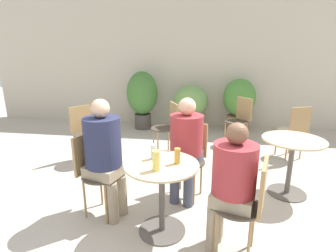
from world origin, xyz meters
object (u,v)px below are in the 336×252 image
(bistro_chair_5, at_px, (84,128))
(potted_plant_0, at_px, (142,96))
(bistro_chair_2, at_px, (94,166))
(seated_person_0, at_px, (232,178))
(bistro_chair_1, at_px, (190,152))
(seated_person_1, at_px, (186,142))
(bistro_chair_6, at_px, (295,127))
(bistro_chair_0, at_px, (249,199))
(beer_glass_1, at_px, (154,152))
(potted_plant_2, at_px, (239,102))
(beer_glass_0, at_px, (177,156))
(bistro_chair_3, at_px, (240,117))
(cafe_table_far, at_px, (292,155))
(potted_plant_1, at_px, (191,104))
(cafe_table_near, at_px, (162,185))
(seated_person_2, at_px, (104,150))
(bistro_chair_4, at_px, (168,123))
(beer_glass_2, at_px, (156,161))

(bistro_chair_5, height_order, potted_plant_0, potted_plant_0)
(bistro_chair_2, height_order, seated_person_0, seated_person_0)
(bistro_chair_1, height_order, seated_person_1, seated_person_1)
(bistro_chair_6, bearing_deg, bistro_chair_0, 43.63)
(bistro_chair_5, distance_m, beer_glass_1, 2.04)
(bistro_chair_0, distance_m, potted_plant_2, 3.88)
(bistro_chair_6, height_order, beer_glass_0, bistro_chair_6)
(bistro_chair_3, height_order, seated_person_0, seated_person_0)
(bistro_chair_2, bearing_deg, cafe_table_far, -56.07)
(cafe_table_far, bearing_deg, potted_plant_2, 96.91)
(potted_plant_1, bearing_deg, bistro_chair_0, -79.29)
(cafe_table_far, distance_m, bistro_chair_1, 1.23)
(cafe_table_near, distance_m, cafe_table_far, 1.71)
(seated_person_0, relative_size, potted_plant_2, 1.02)
(bistro_chair_1, height_order, seated_person_0, seated_person_0)
(bistro_chair_6, relative_size, seated_person_2, 0.70)
(bistro_chair_0, height_order, bistro_chair_2, same)
(potted_plant_2, bearing_deg, seated_person_2, -116.31)
(bistro_chair_1, distance_m, seated_person_1, 0.24)
(potted_plant_0, xyz_separation_m, potted_plant_2, (2.15, 0.11, -0.10))
(seated_person_1, distance_m, potted_plant_1, 2.97)
(bistro_chair_3, xyz_separation_m, bistro_chair_4, (-1.26, -0.66, 0.00))
(cafe_table_near, relative_size, seated_person_1, 0.58)
(bistro_chair_0, distance_m, seated_person_0, 0.22)
(bistro_chair_5, relative_size, seated_person_2, 0.70)
(beer_glass_1, bearing_deg, bistro_chair_2, 170.90)
(bistro_chair_2, height_order, beer_glass_2, beer_glass_2)
(bistro_chair_4, height_order, seated_person_2, seated_person_2)
(bistro_chair_1, xyz_separation_m, beer_glass_2, (-0.24, -0.90, 0.26))
(bistro_chair_0, distance_m, bistro_chair_5, 2.88)
(cafe_table_far, bearing_deg, potted_plant_1, 117.62)
(bistro_chair_1, height_order, beer_glass_0, bistro_chair_1)
(bistro_chair_1, xyz_separation_m, bistro_chair_5, (-1.73, 0.79, 0.00))
(seated_person_1, height_order, seated_person_2, seated_person_2)
(bistro_chair_1, distance_m, bistro_chair_3, 2.12)
(beer_glass_1, bearing_deg, cafe_table_far, 28.50)
(bistro_chair_3, relative_size, beer_glass_0, 6.01)
(bistro_chair_3, relative_size, beer_glass_1, 6.12)
(bistro_chair_2, bearing_deg, cafe_table_near, -90.00)
(cafe_table_near, relative_size, potted_plant_0, 0.55)
(bistro_chair_4, bearing_deg, seated_person_1, -10.70)
(beer_glass_2, bearing_deg, potted_plant_1, 88.99)
(beer_glass_0, bearing_deg, beer_glass_2, -133.77)
(bistro_chair_6, relative_size, seated_person_0, 0.76)
(seated_person_1, bearing_deg, bistro_chair_1, 90.00)
(seated_person_1, xyz_separation_m, potted_plant_2, (0.93, 3.03, -0.07))
(bistro_chair_0, height_order, seated_person_0, seated_person_0)
(bistro_chair_4, xyz_separation_m, potted_plant_0, (-0.81, 1.48, 0.22))
(beer_glass_1, bearing_deg, bistro_chair_1, 64.62)
(bistro_chair_1, distance_m, bistro_chair_6, 2.09)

